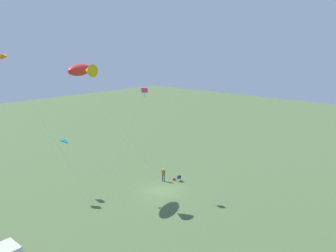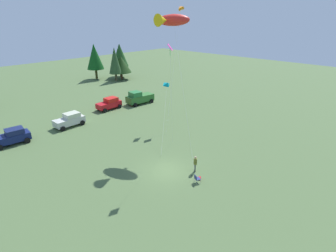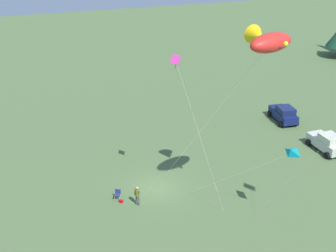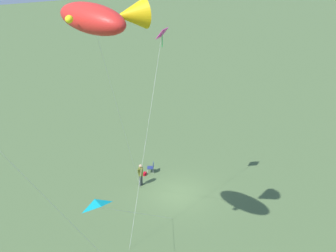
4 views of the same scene
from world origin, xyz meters
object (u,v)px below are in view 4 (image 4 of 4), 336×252
(folding_chair, at_px, (152,167))
(kite_delta_teal, at_px, (95,203))
(person_kite_flyer, at_px, (141,173))
(kite_large_fish, at_px, (102,18))
(kite_diamond_rainbow, at_px, (160,45))
(backpack_on_grass, at_px, (144,174))

(folding_chair, relative_size, kite_delta_teal, 0.11)
(person_kite_flyer, relative_size, kite_large_fish, 0.12)
(kite_delta_teal, relative_size, kite_diamond_rainbow, 0.58)
(kite_delta_teal, bearing_deg, kite_large_fish, -127.70)
(kite_large_fish, distance_m, kite_diamond_rainbow, 7.19)
(person_kite_flyer, distance_m, kite_large_fish, 16.16)
(kite_diamond_rainbow, bearing_deg, person_kite_flyer, -89.02)
(kite_large_fish, height_order, kite_delta_teal, kite_large_fish)
(person_kite_flyer, xyz_separation_m, kite_diamond_rainbow, (-0.06, 3.47, 10.35))
(person_kite_flyer, bearing_deg, kite_large_fish, 112.90)
(folding_chair, bearing_deg, kite_large_fish, 83.04)
(backpack_on_grass, bearing_deg, kite_delta_teal, 57.71)
(person_kite_flyer, relative_size, folding_chair, 2.12)
(kite_delta_teal, bearing_deg, folding_chair, -124.35)
(folding_chair, xyz_separation_m, kite_large_fish, (6.20, 9.31, 13.77))
(folding_chair, distance_m, backpack_on_grass, 0.77)
(backpack_on_grass, bearing_deg, kite_diamond_rainbow, 81.11)
(kite_large_fish, bearing_deg, folding_chair, -123.66)
(folding_chair, height_order, kite_large_fish, kite_large_fish)
(kite_large_fish, distance_m, kite_delta_teal, 8.25)
(person_kite_flyer, height_order, backpack_on_grass, person_kite_flyer)
(person_kite_flyer, bearing_deg, kite_diamond_rainbow, 144.67)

